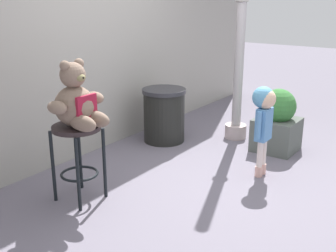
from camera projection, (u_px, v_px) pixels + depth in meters
name	position (u px, v px, depth m)	size (l,w,h in m)	color
ground_plane	(217.00, 180.00, 4.30)	(24.00, 24.00, 0.00)	slate
building_wall	(85.00, 3.00, 4.77)	(7.31, 0.30, 3.46)	#9B988F
bar_stool_with_teddy	(78.00, 146.00, 3.76)	(0.43, 0.43, 0.72)	#2A2021
teddy_bear	(77.00, 102.00, 3.62)	(0.56, 0.50, 0.59)	#7B6555
child_walking	(264.00, 112.00, 4.22)	(0.30, 0.24, 0.95)	#D9A396
trash_bin	(164.00, 115.00, 5.36)	(0.56, 0.56, 0.69)	black
lamppost	(240.00, 45.00, 5.21)	(0.28, 0.28, 3.05)	#B7A4A2
planter_with_shrub	(277.00, 122.00, 5.03)	(0.49, 0.49, 0.76)	#525852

